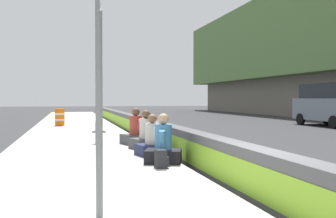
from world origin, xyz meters
TOP-DOWN VIEW (x-y plane):
  - ground_plane at (0.00, 0.00)m, footprint 160.00×160.00m
  - sidewalk_strip at (0.00, 2.65)m, footprint 80.00×4.40m
  - jersey_barrier at (0.00, 0.00)m, footprint 76.00×0.45m
  - route_sign_post at (-0.85, 2.62)m, footprint 0.44×0.09m
  - fire_hydrant at (7.72, 2.02)m, footprint 0.26×0.46m
  - seated_person_foreground at (3.19, 0.84)m, footprint 0.94×1.02m
  - seated_person_middle at (4.52, 0.83)m, footprint 0.82×0.91m
  - seated_person_rear at (5.91, 0.73)m, footprint 0.95×1.03m
  - seated_person_far at (7.26, 0.83)m, footprint 0.96×1.05m
  - backpack at (2.52, 1.04)m, footprint 0.32×0.28m
  - construction_barrel at (17.08, 3.50)m, footprint 0.54×0.54m
  - parked_car_fourth at (14.71, -12.07)m, footprint 5.10×2.11m

SIDE VIEW (x-z plane):
  - ground_plane at x=0.00m, z-range 0.00..0.00m
  - sidewalk_strip at x=0.00m, z-range 0.00..0.14m
  - backpack at x=2.52m, z-range 0.13..0.53m
  - jersey_barrier at x=0.00m, z-range 0.00..0.85m
  - seated_person_middle at x=4.52m, z-range -0.07..1.04m
  - seated_person_foreground at x=3.19m, z-range -0.08..1.09m
  - seated_person_rear at x=5.91m, z-range -0.08..1.10m
  - seated_person_far at x=7.26m, z-range -0.09..1.12m
  - fire_hydrant at x=7.72m, z-range 0.15..1.03m
  - construction_barrel at x=17.08m, z-range 0.14..1.09m
  - parked_car_fourth at x=14.71m, z-range 0.07..2.63m
  - route_sign_post at x=-0.85m, z-range 0.41..4.01m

